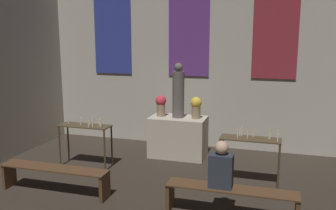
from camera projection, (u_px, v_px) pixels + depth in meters
The scene contains 10 objects.
wall_back at pixel (190, 34), 9.11m from camera, with size 7.44×0.16×5.53m.
altar at pixel (178, 137), 8.59m from camera, with size 1.27×0.72×0.92m.
statue at pixel (178, 92), 8.40m from camera, with size 0.27×0.27×1.23m.
flower_vase_left at pixel (161, 105), 8.57m from camera, with size 0.25×0.25×0.49m.
flower_vase_right at pixel (196, 107), 8.34m from camera, with size 0.25×0.25×0.49m.
candle_rack_left at pixel (85, 132), 7.90m from camera, with size 1.11×0.40×1.08m.
candle_rack_right at pixel (250, 146), 6.93m from camera, with size 1.11×0.40×1.09m.
pew_back_left at pixel (55, 174), 6.61m from camera, with size 2.01×0.36×0.48m.
pew_back_right at pixel (231, 196), 5.73m from camera, with size 2.01×0.36×0.48m.
person_seated at pixel (221, 167), 5.69m from camera, with size 0.36×0.24×0.73m.
Camera 1 is at (2.19, 0.11, 2.81)m, focal length 40.00 mm.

